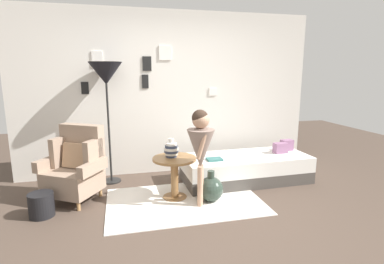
# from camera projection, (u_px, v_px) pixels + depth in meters

# --- Properties ---
(ground_plane) EXTENTS (12.00, 12.00, 0.00)m
(ground_plane) POSITION_uv_depth(u_px,v_px,m) (199.00, 225.00, 3.29)
(ground_plane) COLOR #4C3D33
(gallery_wall) EXTENTS (4.80, 0.12, 2.60)m
(gallery_wall) POSITION_uv_depth(u_px,v_px,m) (168.00, 94.00, 4.89)
(gallery_wall) COLOR silver
(gallery_wall) RESTS_ON ground
(rug) EXTENTS (1.96, 1.26, 0.01)m
(rug) POSITION_uv_depth(u_px,v_px,m) (185.00, 201.00, 3.88)
(rug) COLOR silver
(rug) RESTS_ON ground
(armchair) EXTENTS (0.90, 0.84, 0.97)m
(armchair) POSITION_uv_depth(u_px,v_px,m) (76.00, 167.00, 3.90)
(armchair) COLOR tan
(armchair) RESTS_ON ground
(daybed) EXTENTS (1.92, 0.84, 0.40)m
(daybed) POSITION_uv_depth(u_px,v_px,m) (245.00, 168.00, 4.60)
(daybed) COLOR #4C4742
(daybed) RESTS_ON ground
(pillow_head) EXTENTS (0.20, 0.14, 0.17)m
(pillow_head) POSITION_uv_depth(u_px,v_px,m) (287.00, 145.00, 4.85)
(pillow_head) COLOR gray
(pillow_head) RESTS_ON daybed
(pillow_mid) EXTENTS (0.22, 0.14, 0.16)m
(pillow_mid) POSITION_uv_depth(u_px,v_px,m) (280.00, 148.00, 4.69)
(pillow_mid) COLOR gray
(pillow_mid) RESTS_ON daybed
(side_table) EXTENTS (0.57, 0.57, 0.56)m
(side_table) POSITION_uv_depth(u_px,v_px,m) (174.00, 169.00, 3.92)
(side_table) COLOR olive
(side_table) RESTS_ON ground
(vase_striped) EXTENTS (0.19, 0.19, 0.25)m
(vase_striped) POSITION_uv_depth(u_px,v_px,m) (171.00, 150.00, 3.91)
(vase_striped) COLOR #2D384C
(vase_striped) RESTS_ON side_table
(floor_lamp) EXTENTS (0.48, 0.48, 1.79)m
(floor_lamp) POSITION_uv_depth(u_px,v_px,m) (106.00, 77.00, 4.29)
(floor_lamp) COLOR black
(floor_lamp) RESTS_ON ground
(person_child) EXTENTS (0.34, 0.34, 1.21)m
(person_child) POSITION_uv_depth(u_px,v_px,m) (201.00, 145.00, 3.64)
(person_child) COLOR tan
(person_child) RESTS_ON ground
(book_on_daybed) EXTENTS (0.23, 0.17, 0.03)m
(book_on_daybed) POSITION_uv_depth(u_px,v_px,m) (214.00, 159.00, 4.31)
(book_on_daybed) COLOR #346B69
(book_on_daybed) RESTS_ON daybed
(demijohn_near) EXTENTS (0.32, 0.32, 0.41)m
(demijohn_near) POSITION_uv_depth(u_px,v_px,m) (211.00, 189.00, 3.87)
(demijohn_near) COLOR #2D3D33
(demijohn_near) RESTS_ON ground
(magazine_basket) EXTENTS (0.28, 0.28, 0.28)m
(magazine_basket) POSITION_uv_depth(u_px,v_px,m) (41.00, 205.00, 3.47)
(magazine_basket) COLOR black
(magazine_basket) RESTS_ON ground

